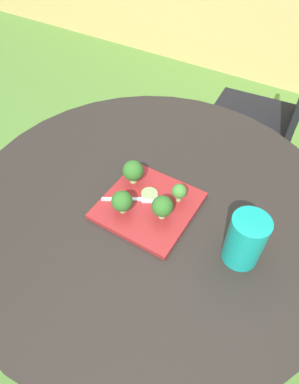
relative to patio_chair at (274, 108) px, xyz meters
The scene contains 11 objects.
ground_plane 1.14m from the patio_chair, 96.41° to the right, with size 12.00×12.00×0.00m, color #568438.
patio_table 1.01m from the patio_chair, 96.41° to the right, with size 1.05×1.05×0.76m.
patio_chair is the anchor object (origin of this frame).
salad_plate 1.07m from the patio_chair, 95.35° to the right, with size 0.24×0.24×0.01m, color maroon.
drinking_glass 1.11m from the patio_chair, 80.81° to the right, with size 0.09×0.09×0.14m.
fork 1.08m from the patio_chair, 97.36° to the right, with size 0.14×0.09×0.00m.
broccoli_floret_0 1.05m from the patio_chair, 100.26° to the right, with size 0.06×0.06×0.07m.
broccoli_floret_1 1.10m from the patio_chair, 92.44° to the right, with size 0.06×0.06×0.07m.
broccoli_floret_2 1.02m from the patio_chair, 92.02° to the right, with size 0.04×0.04×0.06m.
broccoli_floret_3 1.14m from the patio_chair, 97.44° to the right, with size 0.06×0.06×0.07m.
cucumber_slice_0 1.04m from the patio_chair, 96.11° to the right, with size 0.05×0.05×0.01m, color #8EB766.
Camera 1 is at (0.31, -0.51, 1.44)m, focal length 30.06 mm.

